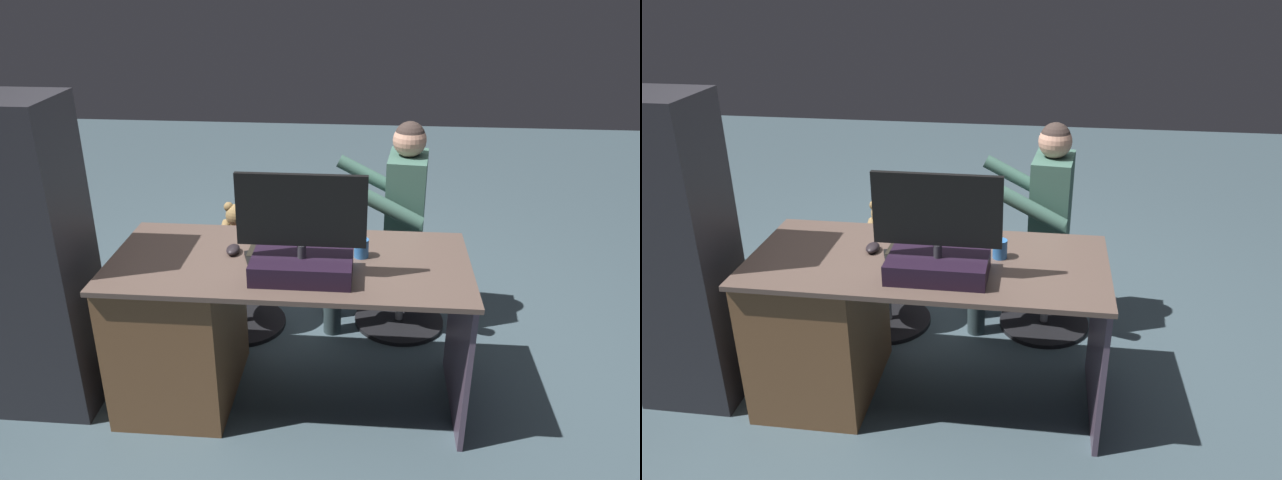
% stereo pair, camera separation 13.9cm
% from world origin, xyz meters
% --- Properties ---
extents(ground_plane, '(10.00, 10.00, 0.00)m').
position_xyz_m(ground_plane, '(0.00, 0.00, 0.00)').
color(ground_plane, '#3F525B').
extents(desk, '(1.59, 0.71, 0.74)m').
position_xyz_m(desk, '(0.43, 0.31, 0.39)').
color(desk, brown).
rests_on(desk, ground_plane).
extents(monitor, '(0.53, 0.25, 0.45)m').
position_xyz_m(monitor, '(-0.07, 0.46, 0.87)').
color(monitor, black).
rests_on(monitor, desk).
extents(keyboard, '(0.42, 0.14, 0.02)m').
position_xyz_m(keyboard, '(-0.02, 0.25, 0.75)').
color(keyboard, black).
rests_on(keyboard, desk).
extents(computer_mouse, '(0.06, 0.10, 0.04)m').
position_xyz_m(computer_mouse, '(0.26, 0.26, 0.76)').
color(computer_mouse, black).
rests_on(computer_mouse, desk).
extents(cup, '(0.07, 0.07, 0.09)m').
position_xyz_m(cup, '(-0.32, 0.25, 0.78)').
color(cup, '#3372BF').
rests_on(cup, desk).
extents(tv_remote, '(0.09, 0.16, 0.02)m').
position_xyz_m(tv_remote, '(0.16, 0.34, 0.75)').
color(tv_remote, black).
rests_on(tv_remote, desk).
extents(notebook_binder, '(0.24, 0.32, 0.02)m').
position_xyz_m(notebook_binder, '(-0.11, 0.40, 0.75)').
color(notebook_binder, beige).
rests_on(notebook_binder, desk).
extents(office_chair_teddy, '(0.49, 0.49, 0.46)m').
position_xyz_m(office_chair_teddy, '(0.36, -0.30, 0.26)').
color(office_chair_teddy, black).
rests_on(office_chair_teddy, ground_plane).
extents(teddy_bear, '(0.21, 0.21, 0.30)m').
position_xyz_m(teddy_bear, '(0.36, -0.32, 0.59)').
color(teddy_bear, olive).
rests_on(teddy_bear, office_chair_teddy).
extents(visitor_chair, '(0.51, 0.51, 0.46)m').
position_xyz_m(visitor_chair, '(-0.54, -0.40, 0.25)').
color(visitor_chair, black).
rests_on(visitor_chair, ground_plane).
extents(person, '(0.57, 0.51, 1.19)m').
position_xyz_m(person, '(-0.45, -0.39, 0.69)').
color(person, '#3E6557').
rests_on(person, ground_plane).
extents(equipment_rack, '(0.44, 0.36, 1.46)m').
position_xyz_m(equipment_rack, '(1.12, 0.42, 0.73)').
color(equipment_rack, '#27272C').
rests_on(equipment_rack, ground_plane).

